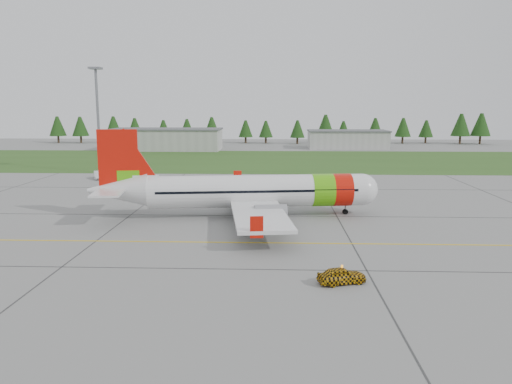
{
  "coord_description": "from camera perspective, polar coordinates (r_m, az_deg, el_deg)",
  "views": [
    {
      "loc": [
        2.54,
        -38.77,
        13.13
      ],
      "look_at": [
        0.39,
        16.88,
        3.46
      ],
      "focal_mm": 35.0,
      "sensor_mm": 36.0,
      "label": 1
    }
  ],
  "objects": [
    {
      "name": "ground",
      "position": [
        41.01,
        -1.47,
        -8.83
      ],
      "size": [
        320.0,
        320.0,
        0.0
      ],
      "primitive_type": "plane",
      "color": "gray",
      "rests_on": "ground"
    },
    {
      "name": "grass_strip",
      "position": [
        121.5,
        1.0,
        3.65
      ],
      "size": [
        320.0,
        50.0,
        0.03
      ],
      "primitive_type": "cube",
      "color": "#30561E",
      "rests_on": "ground"
    },
    {
      "name": "hangar_west",
      "position": [
        152.62,
        -10.16,
        5.89
      ],
      "size": [
        32.0,
        14.0,
        6.0
      ],
      "primitive_type": "cube",
      "color": "#A8A8A3",
      "rests_on": "ground"
    },
    {
      "name": "treeline",
      "position": [
        176.97,
        1.4,
        7.21
      ],
      "size": [
        160.0,
        8.0,
        10.0
      ],
      "primitive_type": null,
      "color": "#1C3F14",
      "rests_on": "ground"
    },
    {
      "name": "taxi_guideline",
      "position": [
        48.64,
        -0.87,
        -5.8
      ],
      "size": [
        120.0,
        0.25,
        0.02
      ],
      "primitive_type": "cube",
      "color": "gold",
      "rests_on": "ground"
    },
    {
      "name": "floodlight_mast",
      "position": [
        102.79,
        -17.58,
        7.65
      ],
      "size": [
        0.5,
        0.5,
        20.0
      ],
      "primitive_type": "cylinder",
      "color": "slate",
      "rests_on": "ground"
    },
    {
      "name": "follow_me_car",
      "position": [
        37.86,
        9.82,
        -7.66
      ],
      "size": [
        1.63,
        1.78,
        3.66
      ],
      "primitive_type": "imported",
      "rotation": [
        0.0,
        0.0,
        1.87
      ],
      "color": "#ECAC0D",
      "rests_on": "ground"
    },
    {
      "name": "hangar_east",
      "position": [
        158.72,
        10.4,
        5.88
      ],
      "size": [
        24.0,
        12.0,
        5.2
      ],
      "primitive_type": "cube",
      "color": "#A8A8A3",
      "rests_on": "ground"
    },
    {
      "name": "service_van",
      "position": [
        94.7,
        -17.6,
        2.74
      ],
      "size": [
        1.95,
        1.9,
        4.35
      ],
      "primitive_type": "imported",
      "rotation": [
        0.0,
        0.0,
        0.39
      ],
      "color": "silver",
      "rests_on": "ground"
    },
    {
      "name": "aircraft",
      "position": [
        59.48,
        -0.69,
        0.06
      ],
      "size": [
        34.48,
        32.03,
        10.46
      ],
      "rotation": [
        0.0,
        0.0,
        0.13
      ],
      "color": "silver",
      "rests_on": "ground"
    }
  ]
}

